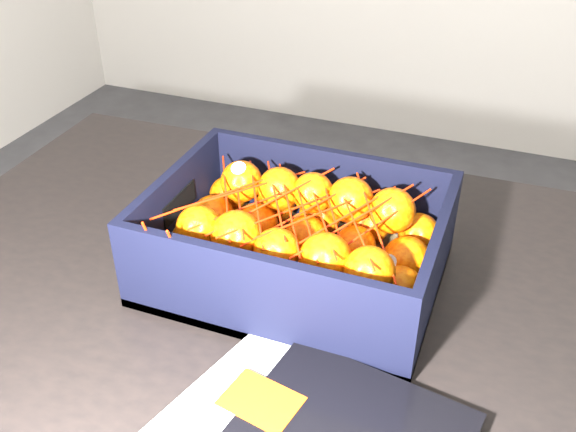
% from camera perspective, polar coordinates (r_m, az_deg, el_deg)
% --- Properties ---
extents(table, '(1.22, 0.83, 0.75)m').
position_cam_1_polar(table, '(0.85, 3.69, -13.62)').
color(table, black).
rests_on(table, ground).
extents(produce_crate, '(0.35, 0.26, 0.12)m').
position_cam_1_polar(produce_crate, '(0.82, 0.76, -3.10)').
color(produce_crate, brown).
rests_on(produce_crate, table).
extents(clementine_heap, '(0.33, 0.24, 0.11)m').
position_cam_1_polar(clementine_heap, '(0.81, 0.96, -2.09)').
color(clementine_heap, '#E35504').
rests_on(clementine_heap, produce_crate).
extents(mesh_net, '(0.29, 0.24, 0.09)m').
position_cam_1_polar(mesh_net, '(0.78, 0.16, 0.41)').
color(mesh_net, red).
rests_on(mesh_net, clementine_heap).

